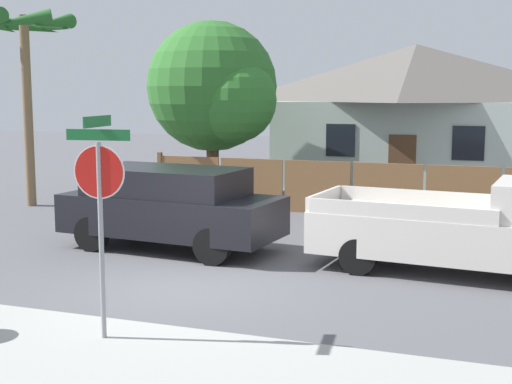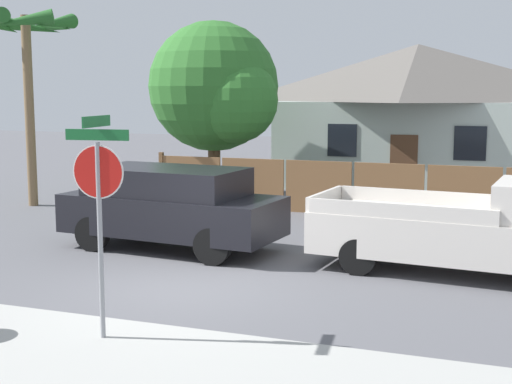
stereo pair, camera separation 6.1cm
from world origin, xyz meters
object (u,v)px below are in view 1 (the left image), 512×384
object	(u,v)px
palm_tree	(25,40)
stop_sign	(100,190)
oak_tree	(217,89)
house	(414,113)
orange_pickup	(475,229)
red_suv	(170,205)

from	to	relation	value
palm_tree	stop_sign	distance (m)	12.80
oak_tree	stop_sign	world-z (taller)	oak_tree
house	orange_pickup	xyz separation A→B (m)	(2.82, -12.78, -1.77)
palm_tree	oak_tree	bearing A→B (deg)	35.31
palm_tree	orange_pickup	size ratio (longest dim) A/B	1.01
house	orange_pickup	bearing A→B (deg)	-77.55
palm_tree	red_suv	xyz separation A→B (m)	(6.64, -3.95, -3.93)
red_suv	orange_pickup	bearing A→B (deg)	4.92
house	stop_sign	xyz separation A→B (m)	(-1.84, -18.15, -0.55)
oak_tree	red_suv	size ratio (longest dim) A/B	1.15
house	oak_tree	distance (m)	7.80
oak_tree	stop_sign	size ratio (longest dim) A/B	1.82
oak_tree	red_suv	world-z (taller)	oak_tree
palm_tree	orange_pickup	xyz separation A→B (m)	(12.96, -3.98, -4.04)
oak_tree	palm_tree	bearing A→B (deg)	-144.69
house	stop_sign	world-z (taller)	house
orange_pickup	palm_tree	bearing A→B (deg)	168.10
red_suv	stop_sign	bearing A→B (deg)	-67.71
palm_tree	stop_sign	world-z (taller)	palm_tree
palm_tree	red_suv	world-z (taller)	palm_tree
oak_tree	red_suv	bearing A→B (deg)	-74.81
red_suv	orange_pickup	xyz separation A→B (m)	(6.32, -0.03, -0.11)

